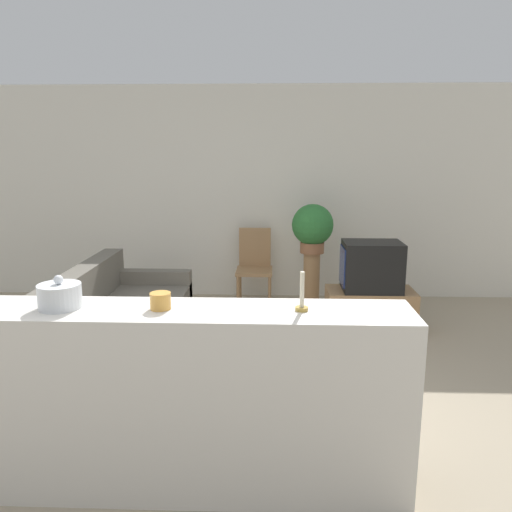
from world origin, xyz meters
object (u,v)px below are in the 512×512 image
(television, at_px, (371,266))
(decorative_bowl, at_px, (60,296))
(couch, at_px, (121,325))
(wooden_chair, at_px, (255,263))
(potted_plant, at_px, (313,227))

(television, xyz_separation_m, decorative_bowl, (-2.17, -2.55, 0.42))
(couch, relative_size, wooden_chair, 2.00)
(couch, relative_size, television, 3.10)
(television, distance_m, decorative_bowl, 3.38)
(wooden_chair, distance_m, potted_plant, 0.89)
(potted_plant, distance_m, decorative_bowl, 3.60)
(wooden_chair, bearing_deg, couch, -125.75)
(television, height_order, decorative_bowl, decorative_bowl)
(television, distance_m, wooden_chair, 1.57)
(couch, xyz_separation_m, television, (2.45, 0.72, 0.42))
(couch, distance_m, decorative_bowl, 2.03)
(television, xyz_separation_m, wooden_chair, (-1.25, 0.93, -0.20))
(couch, relative_size, decorative_bowl, 8.26)
(potted_plant, height_order, decorative_bowl, potted_plant)
(television, relative_size, decorative_bowl, 2.67)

